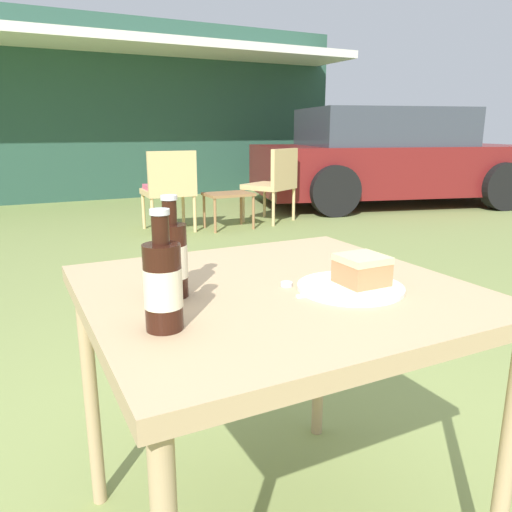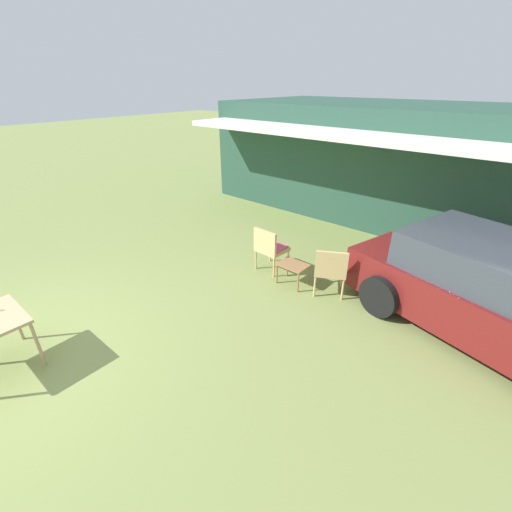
{
  "view_description": "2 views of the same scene",
  "coord_description": "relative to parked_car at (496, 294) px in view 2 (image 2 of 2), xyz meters",
  "views": [
    {
      "loc": [
        -0.55,
        -0.98,
        1.09
      ],
      "look_at": [
        0.0,
        0.1,
        0.78
      ],
      "focal_mm": 35.0,
      "sensor_mm": 36.0,
      "label": 1
    },
    {
      "loc": [
        4.63,
        -0.37,
        3.31
      ],
      "look_at": [
        1.6,
        3.19,
        0.9
      ],
      "focal_mm": 24.0,
      "sensor_mm": 36.0,
      "label": 2
    }
  ],
  "objects": [
    {
      "name": "cabin_building",
      "position": [
        -3.7,
        4.59,
        0.73
      ],
      "size": [
        8.33,
        5.68,
        2.77
      ],
      "color": "#284C3D",
      "rests_on": "ground_plane"
    },
    {
      "name": "wicker_chair_plain",
      "position": [
        -2.25,
        -0.57,
        -0.17
      ],
      "size": [
        0.69,
        0.67,
        0.87
      ],
      "rotation": [
        0.0,
        0.0,
        3.64
      ],
      "color": "tan",
      "rests_on": "ground_plane"
    },
    {
      "name": "wicker_chair_cushioned",
      "position": [
        -3.55,
        -0.56,
        -0.17
      ],
      "size": [
        0.54,
        0.5,
        0.87
      ],
      "rotation": [
        0.0,
        0.0,
        3.1
      ],
      "color": "tan",
      "rests_on": "ground_plane"
    },
    {
      "name": "ground_plane",
      "position": [
        -4.59,
        -4.81,
        -0.67
      ],
      "size": [
        60.0,
        60.0,
        0.0
      ],
      "primitive_type": "plane",
      "color": "olive"
    },
    {
      "name": "parked_car",
      "position": [
        0.0,
        0.0,
        0.0
      ],
      "size": [
        4.29,
        2.73,
        1.38
      ],
      "rotation": [
        0.0,
        0.0,
        -0.26
      ],
      "color": "maroon",
      "rests_on": "ground_plane"
    },
    {
      "name": "garden_side_table",
      "position": [
        -2.91,
        -0.71,
        -0.32
      ],
      "size": [
        0.51,
        0.37,
        0.4
      ],
      "color": "#996B42",
      "rests_on": "ground_plane"
    }
  ]
}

